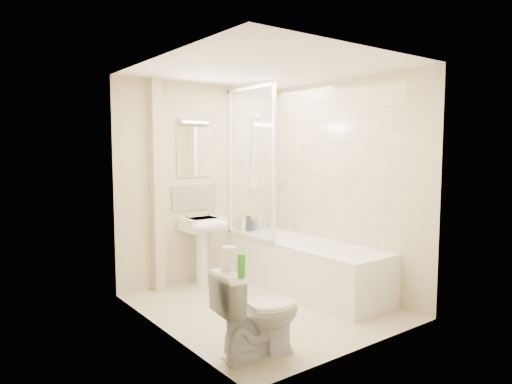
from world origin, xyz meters
TOP-DOWN VIEW (x-y plane):
  - floor at (0.00, 0.00)m, footprint 2.50×2.50m
  - wall_back at (0.00, 1.25)m, footprint 2.20×0.02m
  - wall_left at (-1.10, 0.00)m, footprint 0.02×2.50m
  - wall_right at (1.10, 0.00)m, footprint 0.02×2.50m
  - ceiling at (0.00, 0.00)m, footprint 2.20×2.50m
  - tile_back at (0.75, 1.24)m, footprint 0.70×0.01m
  - tile_right at (1.09, 0.20)m, footprint 0.01×2.10m
  - pipe_boxing at (-0.62, 1.19)m, footprint 0.12×0.12m
  - splashback at (-0.11, 1.24)m, footprint 0.60×0.02m
  - mirror at (-0.11, 1.24)m, footprint 0.46×0.01m
  - strip_light at (-0.11, 1.22)m, footprint 0.42×0.07m
  - bathtub at (0.75, 0.20)m, footprint 0.70×2.10m
  - shower_screen at (0.40, 0.80)m, footprint 0.04×0.92m
  - shower_fixture at (0.75, 1.19)m, footprint 0.10×0.16m
  - pedestal_sink at (-0.11, 1.01)m, footprint 0.48×0.45m
  - bottle_white_a at (0.55, 1.16)m, footprint 0.05×0.05m
  - bottle_black_b at (0.64, 1.16)m, footprint 0.07×0.07m
  - bottle_blue at (0.71, 1.16)m, footprint 0.06×0.06m
  - bottle_cream at (0.83, 1.16)m, footprint 0.07×0.07m
  - bottle_white_b at (0.91, 1.16)m, footprint 0.05×0.05m
  - bottle_green at (0.93, 1.16)m, footprint 0.06×0.06m
  - toilet at (-0.72, -0.85)m, footprint 0.56×0.78m
  - toilet_roll_lower at (-0.95, -0.77)m, footprint 0.10×0.10m
  - toilet_roll_upper at (-0.94, -0.78)m, footprint 0.12×0.12m
  - green_bottle at (-0.96, -0.97)m, footprint 0.06×0.06m

SIDE VIEW (x-z plane):
  - floor at x=0.00m, z-range 0.00..0.00m
  - bathtub at x=0.75m, z-range 0.01..0.56m
  - toilet at x=-0.72m, z-range 0.00..0.70m
  - bottle_green at x=0.93m, z-range 0.55..0.63m
  - bottle_white_b at x=0.91m, z-range 0.55..0.68m
  - bottle_blue at x=0.71m, z-range 0.55..0.68m
  - bottle_cream at x=0.83m, z-range 0.55..0.72m
  - bottle_white_a at x=0.55m, z-range 0.55..0.72m
  - pedestal_sink at x=-0.11m, z-range 0.19..1.10m
  - bottle_black_b at x=0.64m, z-range 0.55..0.74m
  - toilet_roll_lower at x=-0.95m, z-range 0.70..0.79m
  - green_bottle at x=-0.96m, z-range 0.70..0.87m
  - toilet_roll_upper at x=-0.94m, z-range 0.79..0.89m
  - splashback at x=-0.11m, z-range 0.88..1.18m
  - wall_back at x=0.00m, z-range 0.00..2.40m
  - wall_left at x=-1.10m, z-range 0.00..2.40m
  - wall_right at x=1.10m, z-range 0.00..2.40m
  - pipe_boxing at x=-0.62m, z-range 0.00..2.40m
  - tile_back at x=0.75m, z-range 0.55..2.30m
  - tile_right at x=1.09m, z-range 0.55..2.30m
  - shower_screen at x=0.40m, z-range 0.55..2.35m
  - shower_fixture at x=0.75m, z-range 1.05..2.04m
  - mirror at x=-0.11m, z-range 1.28..1.88m
  - strip_light at x=-0.11m, z-range 1.92..1.98m
  - ceiling at x=0.00m, z-range 2.39..2.41m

